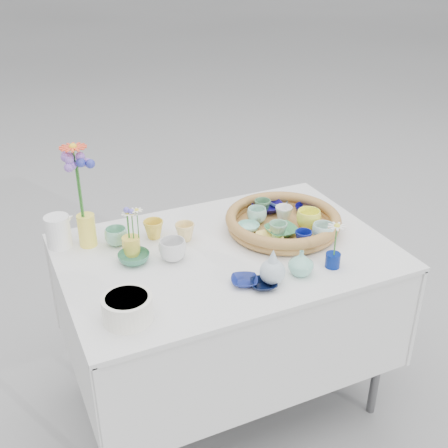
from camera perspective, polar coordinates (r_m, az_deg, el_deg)
name	(u,v)px	position (r m, az deg, el deg)	size (l,w,h in m)	color
ground	(226,396)	(2.65, 0.19, -17.09)	(80.00, 80.00, 0.00)	#A0A0A0
display_table	(226,396)	(2.65, 0.19, -17.09)	(1.26, 0.86, 0.77)	silver
wicker_tray	(283,222)	(2.31, 6.00, 0.20)	(0.47, 0.47, 0.08)	olive
tray_ceramic_0	(267,207)	(2.44, 4.43, 1.73)	(0.14, 0.14, 0.03)	#110B57
tray_ceramic_1	(307,209)	(2.44, 8.39, 1.50)	(0.10, 0.10, 0.03)	#09074D
tray_ceramic_2	(309,219)	(2.31, 8.59, 0.48)	(0.10, 0.10, 0.08)	#FFFE48
tray_ceramic_3	(281,231)	(2.26, 5.84, -0.70)	(0.12, 0.12, 0.03)	#3E8E56
tray_ceramic_4	(278,231)	(2.22, 5.51, -0.66)	(0.07, 0.07, 0.07)	#7BB391
tray_ceramic_5	(249,227)	(2.28, 2.51, -0.34)	(0.09, 0.09, 0.03)	#92DCC6
tray_ceramic_6	(257,215)	(2.33, 3.35, 0.90)	(0.08, 0.08, 0.06)	#A0D1BF
tray_ceramic_7	(284,214)	(2.35, 6.08, 1.02)	(0.07, 0.07, 0.07)	white
tray_ceramic_8	(278,203)	(2.49, 5.51, 2.12)	(0.08, 0.08, 0.03)	#72A0CD
tray_ceramic_9	(303,238)	(2.18, 8.05, -1.45)	(0.07, 0.07, 0.06)	navy
tray_ceramic_10	(269,238)	(2.20, 4.64, -1.44)	(0.10, 0.10, 0.03)	#FCD564
tray_ceramic_11	(323,232)	(2.23, 10.03, -0.82)	(0.09, 0.09, 0.07)	#B7E8E6
tray_ceramic_12	(262,207)	(2.41, 3.92, 1.74)	(0.07, 0.07, 0.06)	#447650
loose_ceramic_0	(154,229)	(2.26, -7.17, -0.54)	(0.08, 0.08, 0.08)	gold
loose_ceramic_1	(185,232)	(2.24, -3.99, -0.81)	(0.08, 0.08, 0.07)	#F5D584
loose_ceramic_2	(134,258)	(2.12, -9.14, -3.41)	(0.12, 0.12, 0.04)	#317152
loose_ceramic_3	(173,250)	(2.11, -5.24, -2.65)	(0.10, 0.10, 0.08)	silver
loose_ceramic_4	(244,281)	(1.97, 2.08, -5.82)	(0.09, 0.09, 0.02)	navy
loose_ceramic_5	(116,237)	(2.24, -10.90, -1.26)	(0.09, 0.09, 0.07)	#80C4A2
loose_ceramic_6	(264,285)	(1.96, 4.06, -6.15)	(0.09, 0.09, 0.02)	black
fluted_bowl	(127,308)	(1.82, -9.78, -8.43)	(0.16, 0.16, 0.08)	white
bud_vase_paleblue	(273,266)	(1.95, 4.97, -4.27)	(0.09, 0.09, 0.14)	#ACBEC9
bud_vase_seafoam	(301,263)	(2.03, 7.83, -3.91)	(0.09, 0.09, 0.10)	#7FC8B1
bud_vase_cobalt	(333,260)	(2.10, 10.99, -3.63)	(0.06, 0.06, 0.06)	navy
single_daisy	(335,241)	(2.05, 11.25, -1.69)	(0.08, 0.08, 0.14)	white
tall_vase_yellow	(87,230)	(2.25, -13.74, -0.62)	(0.07, 0.07, 0.13)	#FFE74B
gerbera	(78,183)	(2.15, -14.64, 4.04)	(0.12, 0.12, 0.30)	#F9492A
hydrangea	(80,191)	(2.16, -14.37, 3.24)	(0.09, 0.09, 0.30)	#2C339C
white_pitcher	(58,232)	(2.27, -16.49, -0.75)	(0.14, 0.10, 0.13)	white
daisy_cup	(131,246)	(2.16, -9.39, -2.21)	(0.07, 0.07, 0.07)	yellow
daisy_posy	(133,222)	(2.10, -9.24, 0.22)	(0.08, 0.08, 0.14)	white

